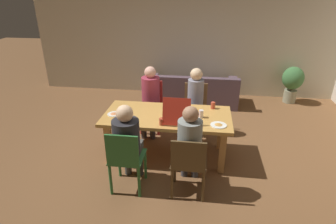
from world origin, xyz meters
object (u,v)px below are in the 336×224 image
at_px(person_0, 150,95).
at_px(chair_3, 126,158).
at_px(drinking_glass_0, 162,122).
at_px(drinking_glass_1, 213,105).
at_px(dining_table, 167,120).
at_px(drinking_glass_2, 201,114).
at_px(couch, 192,93).
at_px(person_2, 195,98).
at_px(plate_0, 114,114).
at_px(chair_2, 195,105).
at_px(potted_plant, 293,81).
at_px(person_3, 127,139).
at_px(person_1, 190,142).
at_px(plate_1, 219,125).
at_px(chair_0, 152,104).
at_px(pizza_box_0, 178,116).
at_px(chair_1, 188,163).

xyz_separation_m(person_0, chair_3, (0.00, -1.70, -0.22)).
xyz_separation_m(drinking_glass_0, drinking_glass_1, (0.73, 0.68, 0.00)).
relative_size(dining_table, drinking_glass_2, 16.39).
xyz_separation_m(person_0, couch, (0.68, 1.50, -0.47)).
height_order(person_2, couch, person_2).
xyz_separation_m(person_0, plate_0, (-0.40, -0.87, 0.00)).
relative_size(chair_3, plate_0, 4.50).
relative_size(chair_2, plate_0, 4.47).
bearing_deg(potted_plant, person_0, -147.74).
distance_m(dining_table, person_3, 0.90).
xyz_separation_m(dining_table, person_1, (0.40, -0.78, 0.10)).
distance_m(person_3, potted_plant, 4.57).
distance_m(dining_table, potted_plant, 3.70).
relative_size(person_2, potted_plant, 1.45).
distance_m(chair_2, person_3, 1.93).
xyz_separation_m(chair_3, couch, (0.68, 3.21, -0.25)).
relative_size(person_2, person_3, 1.02).
bearing_deg(person_1, plate_0, 150.74).
xyz_separation_m(plate_0, drinking_glass_0, (0.78, -0.25, 0.04)).
distance_m(drinking_glass_1, potted_plant, 2.99).
distance_m(person_2, plate_1, 1.11).
distance_m(person_0, chair_3, 1.72).
distance_m(chair_3, drinking_glass_2, 1.33).
bearing_deg(chair_0, person_2, -9.17).
bearing_deg(potted_plant, chair_3, -129.78).
bearing_deg(drinking_glass_0, chair_0, 106.96).
bearing_deg(drinking_glass_0, dining_table, 84.60).
xyz_separation_m(person_1, drinking_glass_1, (0.30, 1.12, 0.05)).
xyz_separation_m(person_1, drinking_glass_2, (0.12, 0.76, 0.06)).
xyz_separation_m(person_0, pizza_box_0, (0.59, -0.91, 0.05)).
xyz_separation_m(person_2, pizza_box_0, (-0.22, -0.92, 0.05)).
distance_m(plate_0, potted_plant, 4.38).
relative_size(dining_table, person_0, 1.57).
distance_m(chair_0, couch, 1.54).
relative_size(drinking_glass_0, potted_plant, 0.12).
distance_m(person_1, chair_2, 1.73).
distance_m(chair_2, drinking_glass_0, 1.38).
bearing_deg(pizza_box_0, drinking_glass_0, -135.77).
bearing_deg(chair_1, person_3, 170.69).
distance_m(dining_table, person_2, 0.88).
relative_size(drinking_glass_0, drinking_glass_2, 0.84).
xyz_separation_m(person_0, drinking_glass_2, (0.94, -0.79, 0.05)).
distance_m(drinking_glass_2, potted_plant, 3.39).
bearing_deg(couch, drinking_glass_2, -83.71).
bearing_deg(pizza_box_0, dining_table, 141.67).
distance_m(pizza_box_0, couch, 2.47).
height_order(dining_table, pizza_box_0, pizza_box_0).
relative_size(person_1, person_3, 1.03).
distance_m(plate_0, drinking_glass_1, 1.58).
xyz_separation_m(chair_2, drinking_glass_2, (0.12, -0.96, 0.27)).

